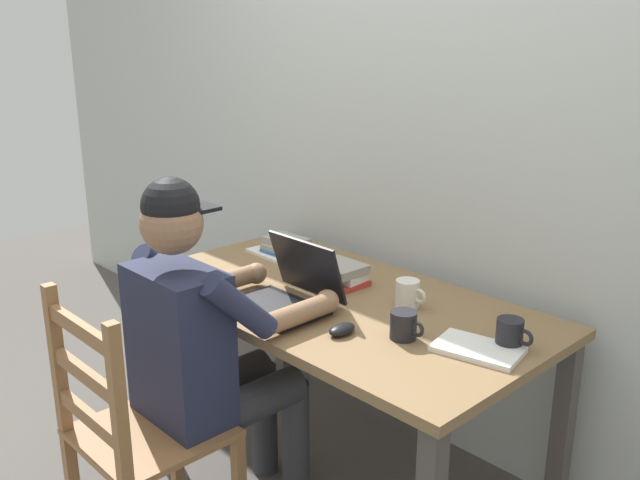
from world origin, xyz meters
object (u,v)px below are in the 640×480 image
object	(u,v)px
seated_person	(208,341)
book_stack_main	(341,273)
computer_mouse	(342,329)
wooden_chair	(135,435)
coffee_mug_spare	(404,325)
desk	(336,319)
coffee_mug_white	(408,294)
laptop	(288,291)
book_stack_side	(286,246)
coffee_mug_dark	(510,334)

from	to	relation	value
seated_person	book_stack_main	size ratio (longest dim) A/B	6.40
book_stack_main	computer_mouse	bearing A→B (deg)	-44.85
wooden_chair	coffee_mug_spare	bearing A→B (deg)	54.50
desk	coffee_mug_white	xyz separation A→B (m)	(0.23, 0.12, 0.13)
laptop	coffee_mug_spare	world-z (taller)	laptop
wooden_chair	coffee_mug_white	distance (m)	1.00
computer_mouse	book_stack_side	size ratio (longest dim) A/B	0.50
seated_person	coffee_mug_dark	xyz separation A→B (m)	(0.75, 0.58, 0.09)
wooden_chair	coffee_mug_spare	distance (m)	0.89
desk	seated_person	distance (m)	0.50
desk	laptop	size ratio (longest dim) A/B	4.67
seated_person	coffee_mug_white	world-z (taller)	seated_person
coffee_mug_white	book_stack_side	bearing A→B (deg)	174.18
seated_person	coffee_mug_spare	xyz separation A→B (m)	(0.49, 0.40, 0.09)
seated_person	book_stack_side	xyz separation A→B (m)	(-0.40, 0.68, 0.08)
book_stack_side	coffee_mug_dark	bearing A→B (deg)	-5.27
desk	seated_person	xyz separation A→B (m)	(-0.10, -0.49, 0.04)
seated_person	laptop	size ratio (longest dim) A/B	3.73
coffee_mug_dark	laptop	bearing A→B (deg)	-159.85
coffee_mug_white	desk	bearing A→B (deg)	-152.37
computer_mouse	coffee_mug_dark	distance (m)	0.51
desk	coffee_mug_dark	bearing A→B (deg)	7.81
desk	book_stack_side	xyz separation A→B (m)	(-0.50, 0.20, 0.12)
laptop	coffee_mug_white	world-z (taller)	laptop
wooden_chair	coffee_mug_spare	world-z (taller)	wooden_chair
wooden_chair	book_stack_side	size ratio (longest dim) A/B	4.59
computer_mouse	book_stack_main	world-z (taller)	book_stack_main
computer_mouse	coffee_mug_spare	world-z (taller)	coffee_mug_spare
laptop	coffee_mug_white	distance (m)	0.41
seated_person	laptop	xyz separation A→B (m)	(0.04, 0.32, 0.10)
coffee_mug_spare	wooden_chair	bearing A→B (deg)	-125.50
laptop	book_stack_side	bearing A→B (deg)	139.86
desk	computer_mouse	bearing A→B (deg)	-41.29
laptop	coffee_mug_white	xyz separation A→B (m)	(0.29, 0.29, -0.00)
wooden_chair	laptop	size ratio (longest dim) A/B	2.80
desk	coffee_mug_dark	size ratio (longest dim) A/B	12.92
seated_person	book_stack_main	distance (m)	0.61
laptop	coffee_mug_spare	xyz separation A→B (m)	(0.45, 0.08, -0.01)
wooden_chair	computer_mouse	distance (m)	0.71
laptop	book_stack_main	world-z (taller)	laptop
coffee_mug_spare	coffee_mug_dark	bearing A→B (deg)	33.98
desk	seated_person	size ratio (longest dim) A/B	1.25
desk	coffee_mug_dark	distance (m)	0.67
seated_person	book_stack_side	world-z (taller)	seated_person
wooden_chair	computer_mouse	xyz separation A→B (m)	(0.33, 0.56, 0.28)
coffee_mug_white	book_stack_main	world-z (taller)	coffee_mug_white
laptop	coffee_mug_white	size ratio (longest dim) A/B	2.73
coffee_mug_white	coffee_mug_spare	bearing A→B (deg)	-53.23
coffee_mug_spare	book_stack_main	bearing A→B (deg)	157.17
coffee_mug_spare	book_stack_side	world-z (taller)	coffee_mug_spare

